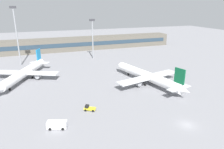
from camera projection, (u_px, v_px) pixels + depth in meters
ground_plane at (128, 79)px, 93.17m from camera, size 400.00×400.00×0.00m
terminal_building at (89, 43)px, 155.82m from camera, size 128.75×12.13×9.00m
airplane_near at (146, 76)px, 87.43m from camera, size 30.19×42.61×10.67m
airplane_mid at (24, 73)px, 91.16m from camera, size 28.63×39.69×10.48m
baggage_tug_yellow at (89, 108)px, 65.18m from camera, size 3.88×3.07×1.75m
service_van_white at (57, 125)px, 55.59m from camera, size 5.57×3.57×2.08m
floodlight_tower_west at (16, 33)px, 108.83m from camera, size 3.20×0.80×31.11m
floodlight_tower_east at (93, 36)px, 124.39m from camera, size 3.20×0.80×23.84m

